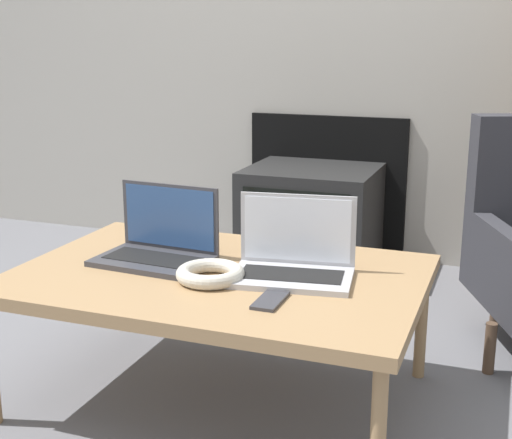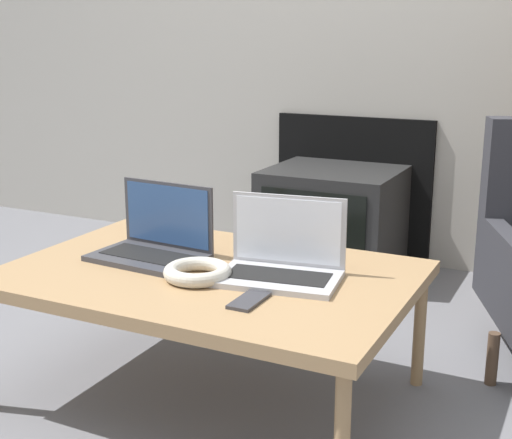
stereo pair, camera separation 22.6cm
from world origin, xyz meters
name	(u,v)px [view 2 (the right image)]	position (x,y,z in m)	size (l,w,h in m)	color
ground_plane	(184,419)	(0.00, 0.00, 0.00)	(14.00, 14.00, 0.00)	slate
table	(209,280)	(0.00, 0.15, 0.36)	(1.14, 0.77, 0.39)	#9E7A51
laptop_left	(155,241)	(-0.21, 0.19, 0.44)	(0.34, 0.24, 0.22)	#38383D
laptop_right	(282,260)	(0.21, 0.19, 0.44)	(0.36, 0.26, 0.22)	#B2B2B7
headphones	(198,272)	(0.01, 0.08, 0.41)	(0.19, 0.19, 0.04)	beige
phone	(249,301)	(0.21, -0.02, 0.40)	(0.06, 0.13, 0.01)	#333338
tv	(333,221)	(-0.09, 1.40, 0.23)	(0.57, 0.50, 0.47)	black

